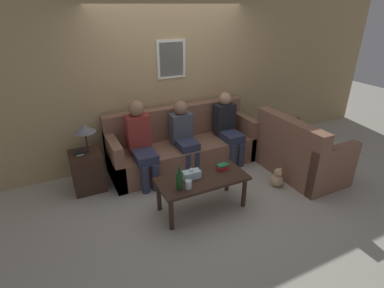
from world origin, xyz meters
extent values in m
plane|color=#ADA899|center=(0.00, 0.00, 0.00)|extent=(16.00, 16.00, 0.00)
cube|color=tan|center=(0.00, 0.94, 1.30)|extent=(9.00, 0.06, 2.60)
cube|color=silver|center=(0.00, 0.89, 1.70)|extent=(0.48, 0.02, 0.60)
cube|color=beige|center=(0.00, 0.89, 1.70)|extent=(0.40, 0.01, 0.52)
cube|color=brown|center=(0.00, 0.44, 0.21)|extent=(2.44, 0.83, 0.43)
cube|color=brown|center=(0.00, 0.76, 0.69)|extent=(2.44, 0.20, 0.54)
cube|color=brown|center=(-1.15, 0.44, 0.36)|extent=(0.14, 0.83, 0.72)
cube|color=brown|center=(1.15, 0.44, 0.36)|extent=(0.14, 0.83, 0.72)
cube|color=brown|center=(1.58, -0.59, 0.21)|extent=(0.83, 1.34, 0.43)
cube|color=brown|center=(1.27, -0.59, 0.69)|extent=(0.20, 1.34, 0.54)
cube|color=brown|center=(1.58, -1.19, 0.36)|extent=(0.83, 0.14, 0.72)
cube|color=brown|center=(1.58, 0.01, 0.36)|extent=(0.83, 0.14, 0.72)
cube|color=#382319|center=(-0.28, -0.72, 0.45)|extent=(1.17, 0.54, 0.04)
cylinder|color=#382319|center=(-0.80, -0.93, 0.22)|extent=(0.06, 0.06, 0.43)
cylinder|color=#382319|center=(0.25, -0.93, 0.22)|extent=(0.06, 0.06, 0.43)
cylinder|color=#382319|center=(-0.80, -0.51, 0.22)|extent=(0.06, 0.06, 0.43)
cylinder|color=#382319|center=(0.25, -0.51, 0.22)|extent=(0.06, 0.06, 0.43)
cube|color=#382319|center=(-1.56, 0.43, 0.29)|extent=(0.43, 0.43, 0.59)
cylinder|color=#262628|center=(-1.50, 0.43, 0.75)|extent=(0.02, 0.02, 0.33)
cone|color=slate|center=(-1.50, 0.43, 0.95)|extent=(0.30, 0.30, 0.10)
cube|color=beige|center=(-1.62, 0.41, 0.60)|extent=(0.10, 0.10, 0.02)
cube|color=black|center=(-1.62, 0.41, 0.62)|extent=(0.13, 0.09, 0.02)
cube|color=black|center=(-1.62, 0.41, 0.64)|extent=(0.13, 0.11, 0.02)
cylinder|color=#19421E|center=(-0.64, -0.82, 0.58)|extent=(0.08, 0.08, 0.22)
cylinder|color=#19421E|center=(-0.64, -0.82, 0.74)|extent=(0.03, 0.03, 0.09)
cylinder|color=silver|center=(-0.54, -0.86, 0.52)|extent=(0.08, 0.08, 0.11)
cube|color=red|center=(0.07, -0.65, 0.48)|extent=(0.16, 0.10, 0.03)
cube|color=red|center=(0.07, -0.65, 0.51)|extent=(0.15, 0.09, 0.02)
cube|color=#237547|center=(0.07, -0.65, 0.53)|extent=(0.15, 0.10, 0.02)
cube|color=silver|center=(-0.40, -0.66, 0.52)|extent=(0.23, 0.12, 0.10)
sphere|color=white|center=(-0.40, -0.66, 0.59)|extent=(0.05, 0.05, 0.05)
cube|color=#2D334C|center=(-0.76, 0.20, 0.48)|extent=(0.31, 0.48, 0.14)
cylinder|color=#2D334C|center=(-0.84, -0.04, 0.21)|extent=(0.11, 0.11, 0.43)
cylinder|color=#2D334C|center=(-0.68, -0.04, 0.21)|extent=(0.11, 0.11, 0.43)
cube|color=maroon|center=(-0.76, 0.43, 0.75)|extent=(0.34, 0.22, 0.55)
sphere|color=#8C664C|center=(-0.76, 0.43, 1.13)|extent=(0.23, 0.23, 0.23)
cube|color=#2D334C|center=(-0.04, 0.26, 0.48)|extent=(0.31, 0.40, 0.14)
cylinder|color=#2D334C|center=(-0.12, 0.06, 0.21)|extent=(0.11, 0.11, 0.43)
cylinder|color=#2D334C|center=(0.03, 0.06, 0.21)|extent=(0.11, 0.11, 0.43)
cube|color=#474C56|center=(-0.04, 0.47, 0.70)|extent=(0.34, 0.22, 0.45)
sphere|color=#8C664C|center=(-0.04, 0.47, 1.02)|extent=(0.22, 0.22, 0.22)
cube|color=#2D334C|center=(0.77, 0.24, 0.48)|extent=(0.31, 0.45, 0.14)
cylinder|color=#2D334C|center=(0.69, 0.01, 0.21)|extent=(0.11, 0.11, 0.43)
cylinder|color=#2D334C|center=(0.84, 0.01, 0.21)|extent=(0.11, 0.11, 0.43)
cube|color=black|center=(0.77, 0.46, 0.72)|extent=(0.34, 0.22, 0.50)
sphere|color=tan|center=(0.77, 0.46, 1.07)|extent=(0.21, 0.21, 0.21)
sphere|color=tan|center=(0.99, -0.74, 0.09)|extent=(0.19, 0.19, 0.19)
sphere|color=tan|center=(0.99, -0.74, 0.23)|extent=(0.12, 0.12, 0.12)
sphere|color=tan|center=(0.94, -0.74, 0.28)|extent=(0.04, 0.04, 0.04)
sphere|color=tan|center=(1.03, -0.74, 0.28)|extent=(0.04, 0.04, 0.04)
sphere|color=beige|center=(0.99, -0.79, 0.23)|extent=(0.05, 0.05, 0.05)
camera|label=1|loc=(-1.84, -3.63, 2.50)|focal=28.00mm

